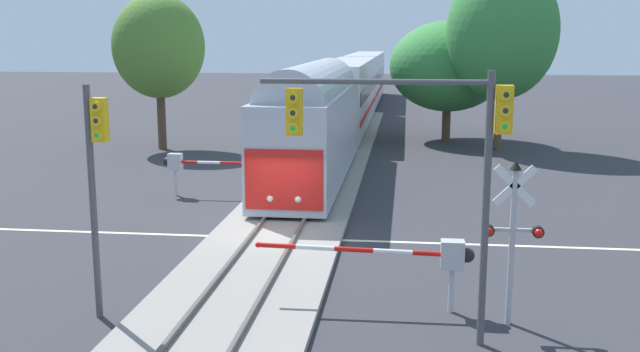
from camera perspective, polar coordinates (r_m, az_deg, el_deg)
The scene contains 12 objects.
ground_plane at distance 24.44m, azimuth -3.40°, elevation -4.87°, with size 220.00×220.00×0.00m, color #333338.
road_centre_stripe at distance 24.44m, azimuth -3.40°, elevation -4.86°, with size 44.00×0.20×0.01m.
railway_track at distance 24.42m, azimuth -3.40°, elevation -4.65°, with size 4.40×80.00×0.32m.
commuter_train at distance 54.22m, azimuth 2.33°, elevation 6.72°, with size 3.04×62.32×5.16m.
crossing_gate_near at distance 17.90m, azimuth 8.57°, elevation -6.21°, with size 5.36×0.40×1.80m.
crossing_signal_mast at distance 17.22m, azimuth 14.85°, elevation -3.78°, with size 1.36×0.44×3.88m.
crossing_gate_far at distance 31.00m, azimuth -10.27°, elevation 0.96°, with size 5.44×0.40×1.80m.
traffic_signal_median at distance 17.53m, azimuth -17.11°, elevation 0.86°, with size 0.53×0.38×5.55m.
traffic_signal_near_right at distance 15.37m, azimuth 7.99°, elevation 2.86°, with size 5.23×0.38×5.94m.
oak_far_right at distance 44.19m, azimuth 14.06°, elevation 10.90°, with size 6.42×6.42×10.86m.
elm_centre_background at distance 47.59m, azimuth 9.97°, elevation 8.43°, with size 7.42×7.42×7.62m.
oak_behind_train at distance 44.15m, azimuth -12.49°, elevation 9.84°, with size 5.35×5.35×9.08m.
Camera 1 is at (4.20, -23.16, 6.60)m, focal length 40.96 mm.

